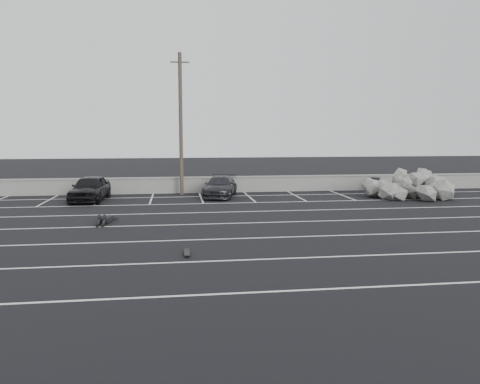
{
  "coord_description": "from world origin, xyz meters",
  "views": [
    {
      "loc": [
        -3.5,
        -17.02,
        3.91
      ],
      "look_at": [
        -0.33,
        6.03,
        1.0
      ],
      "focal_mm": 35.0,
      "sensor_mm": 36.0,
      "label": 1
    }
  ],
  "objects": [
    {
      "name": "skateboard",
      "position": [
        -3.2,
        -2.16,
        0.07
      ],
      "size": [
        0.2,
        0.7,
        0.08
      ],
      "rotation": [
        0.0,
        0.0,
        -0.01
      ],
      "color": "black",
      "rests_on": "ground"
    },
    {
      "name": "trash_bin",
      "position": [
        9.95,
        13.09,
        0.49
      ],
      "size": [
        0.78,
        0.78,
        0.96
      ],
      "rotation": [
        0.0,
        0.0,
        0.27
      ],
      "color": "black",
      "rests_on": "ground"
    },
    {
      "name": "stall_lines",
      "position": [
        -0.08,
        4.41,
        0.0
      ],
      "size": [
        36.0,
        20.05,
        0.01
      ],
      "color": "silver",
      "rests_on": "ground"
    },
    {
      "name": "riprap_pile",
      "position": [
        10.56,
        9.47,
        0.54
      ],
      "size": [
        5.25,
        4.2,
        1.34
      ],
      "color": "gray",
      "rests_on": "ground"
    },
    {
      "name": "person",
      "position": [
        -6.6,
        4.16,
        0.24
      ],
      "size": [
        1.4,
        2.54,
        0.47
      ],
      "primitive_type": null,
      "rotation": [
        0.0,
        0.0,
        -0.1
      ],
      "color": "black",
      "rests_on": "ground"
    },
    {
      "name": "car_right",
      "position": [
        -0.78,
        11.83,
        0.63
      ],
      "size": [
        2.76,
        4.65,
        1.26
      ],
      "primitive_type": "imported",
      "rotation": [
        0.0,
        0.0,
        -0.24
      ],
      "color": "#222227",
      "rests_on": "ground"
    },
    {
      "name": "utility_pole",
      "position": [
        -3.15,
        13.2,
        4.53
      ],
      "size": [
        1.19,
        0.24,
        8.95
      ],
      "color": "#4C4238",
      "rests_on": "ground"
    },
    {
      "name": "car_left",
      "position": [
        -8.5,
        11.02,
        0.75
      ],
      "size": [
        2.1,
        4.51,
        1.49
      ],
      "primitive_type": "imported",
      "rotation": [
        0.0,
        0.0,
        -0.08
      ],
      "color": "black",
      "rests_on": "ground"
    },
    {
      "name": "seawall",
      "position": [
        0.0,
        14.0,
        0.55
      ],
      "size": [
        50.0,
        0.45,
        1.06
      ],
      "color": "gray",
      "rests_on": "ground"
    },
    {
      "name": "ground",
      "position": [
        0.0,
        0.0,
        0.0
      ],
      "size": [
        120.0,
        120.0,
        0.0
      ],
      "primitive_type": "plane",
      "color": "black",
      "rests_on": "ground"
    }
  ]
}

